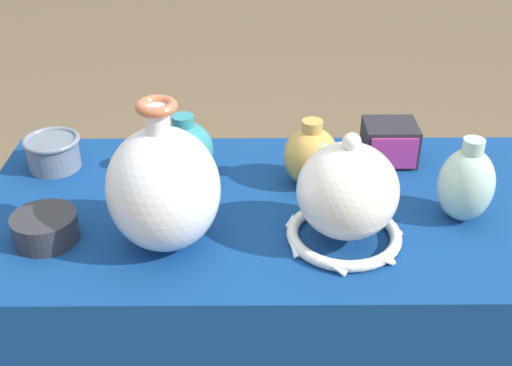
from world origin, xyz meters
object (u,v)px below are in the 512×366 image
object	(u,v)px
vase_tall_bulbous	(163,188)
jar_round_celadon	(466,184)
pot_squat_charcoal	(45,228)
cup_wide_slate	(53,151)
jar_round_ochre	(311,156)
vase_dome_bell	(347,197)
mosaic_tile_box	(389,143)
jar_round_teal	(185,149)

from	to	relation	value
vase_tall_bulbous	jar_round_celadon	xyz separation A→B (m)	(0.57, 0.08, -0.04)
pot_squat_charcoal	cup_wide_slate	bearing A→B (deg)	101.51
vase_tall_bulbous	pot_squat_charcoal	distance (m)	0.25
jar_round_ochre	jar_round_celadon	distance (m)	0.32
vase_tall_bulbous	jar_round_celadon	size ratio (longest dim) A/B	1.66
vase_dome_bell	mosaic_tile_box	xyz separation A→B (m)	(0.14, 0.31, -0.05)
vase_dome_bell	jar_round_celadon	xyz separation A→B (m)	(0.24, 0.07, -0.02)
cup_wide_slate	pot_squat_charcoal	distance (m)	0.28
vase_tall_bulbous	jar_round_ochre	world-z (taller)	vase_tall_bulbous
vase_tall_bulbous	mosaic_tile_box	distance (m)	0.57
vase_tall_bulbous	jar_round_celadon	world-z (taller)	vase_tall_bulbous
vase_dome_bell	cup_wide_slate	distance (m)	0.67
vase_tall_bulbous	jar_round_ochre	distance (m)	0.36
cup_wide_slate	jar_round_ochre	bearing A→B (deg)	-7.28
mosaic_tile_box	jar_round_celadon	world-z (taller)	jar_round_celadon
jar_round_teal	vase_tall_bulbous	bearing A→B (deg)	-92.72
jar_round_teal	jar_round_celadon	size ratio (longest dim) A/B	0.82
cup_wide_slate	jar_round_celadon	size ratio (longest dim) A/B	0.73
cup_wide_slate	vase_tall_bulbous	bearing A→B (deg)	-45.41
vase_dome_bell	jar_round_teal	size ratio (longest dim) A/B	1.62
jar_round_teal	cup_wide_slate	bearing A→B (deg)	173.17
jar_round_ochre	jar_round_celadon	size ratio (longest dim) A/B	0.85
jar_round_celadon	vase_dome_bell	bearing A→B (deg)	-163.30
vase_tall_bulbous	jar_round_celadon	bearing A→B (deg)	8.04
vase_tall_bulbous	mosaic_tile_box	xyz separation A→B (m)	(0.47, 0.32, -0.07)
mosaic_tile_box	jar_round_ochre	world-z (taller)	jar_round_ochre
vase_tall_bulbous	pot_squat_charcoal	world-z (taller)	vase_tall_bulbous
mosaic_tile_box	jar_round_ochre	distance (m)	0.21
vase_dome_bell	jar_round_celadon	bearing A→B (deg)	16.70
vase_dome_bell	jar_round_ochre	world-z (taller)	vase_dome_bell
mosaic_tile_box	pot_squat_charcoal	distance (m)	0.76
jar_round_teal	mosaic_tile_box	bearing A→B (deg)	7.97
jar_round_celadon	pot_squat_charcoal	world-z (taller)	jar_round_celadon
cup_wide_slate	jar_round_teal	bearing A→B (deg)	-6.83
jar_round_ochre	jar_round_teal	xyz separation A→B (m)	(-0.27, 0.04, -0.00)
cup_wide_slate	jar_round_ochre	world-z (taller)	jar_round_ochre
cup_wide_slate	jar_round_ochre	size ratio (longest dim) A/B	0.85
mosaic_tile_box	jar_round_ochre	xyz separation A→B (m)	(-0.19, -0.10, 0.02)
jar_round_teal	jar_round_celadon	world-z (taller)	jar_round_celadon
jar_round_ochre	jar_round_teal	distance (m)	0.27
jar_round_ochre	vase_dome_bell	bearing A→B (deg)	-77.12
vase_tall_bulbous	vase_dome_bell	world-z (taller)	vase_tall_bulbous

